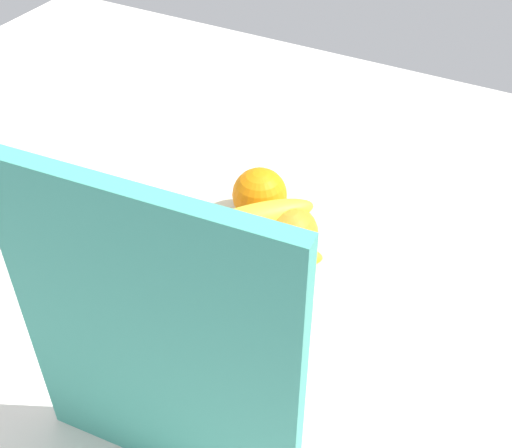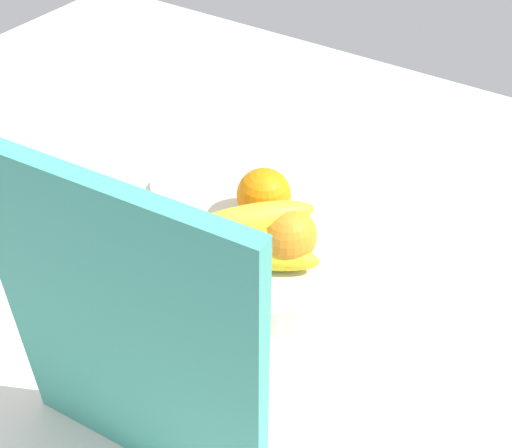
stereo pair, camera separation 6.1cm
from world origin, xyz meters
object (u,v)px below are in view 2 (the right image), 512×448
object	(u,v)px
banana_bunch	(249,238)
orange_center	(288,235)
jar_lid	(174,187)
orange_front_right	(211,242)
cutting_board	(127,342)
orange_front_left	(264,195)
fruit_bowl	(256,259)

from	to	relation	value
banana_bunch	orange_center	bearing A→B (deg)	-136.34
banana_bunch	jar_lid	xyz separation A→B (cm)	(22.31, -11.58, -8.29)
orange_center	banana_bunch	bearing A→B (deg)	43.66
orange_front_right	orange_center	xyz separation A→B (cm)	(-7.46, -6.44, 0.00)
orange_front_right	cutting_board	xyz separation A→B (cm)	(-8.40, 23.53, 9.54)
orange_front_right	cutting_board	bearing A→B (deg)	109.65
cutting_board	jar_lid	distance (cm)	49.78
orange_center	cutting_board	xyz separation A→B (cm)	(-0.94, 29.97, 9.54)
orange_front_right	orange_center	distance (cm)	9.86
orange_front_left	jar_lid	world-z (taller)	orange_front_left
orange_front_left	cutting_board	world-z (taller)	cutting_board
fruit_bowl	cutting_board	bearing A→B (deg)	100.53
orange_front_left	banana_bunch	world-z (taller)	banana_bunch
fruit_bowl	orange_front_right	world-z (taller)	orange_front_right
orange_center	cutting_board	size ratio (longest dim) A/B	0.21
orange_front_left	cutting_board	distance (cm)	37.60
fruit_bowl	banana_bunch	distance (cm)	7.22
fruit_bowl	jar_lid	world-z (taller)	fruit_bowl
cutting_board	orange_center	bearing A→B (deg)	-92.53
orange_center	fruit_bowl	bearing A→B (deg)	6.28
orange_front_right	cutting_board	distance (cm)	26.74
jar_lid	banana_bunch	bearing A→B (deg)	152.58
orange_front_left	cutting_board	size ratio (longest dim) A/B	0.21
orange_front_left	fruit_bowl	bearing A→B (deg)	113.72
banana_bunch	jar_lid	world-z (taller)	banana_bunch
orange_front_left	orange_center	bearing A→B (deg)	142.57
orange_front_left	cutting_board	xyz separation A→B (cm)	(-8.10, 35.45, 9.54)
fruit_bowl	orange_front_right	distance (cm)	9.03
banana_bunch	cutting_board	xyz separation A→B (cm)	(-4.58, 26.51, 9.16)
orange_front_right	banana_bunch	size ratio (longest dim) A/B	0.42
orange_front_left	banana_bunch	xyz separation A→B (cm)	(-3.53, 8.95, 0.38)
banana_bunch	jar_lid	size ratio (longest dim) A/B	2.38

